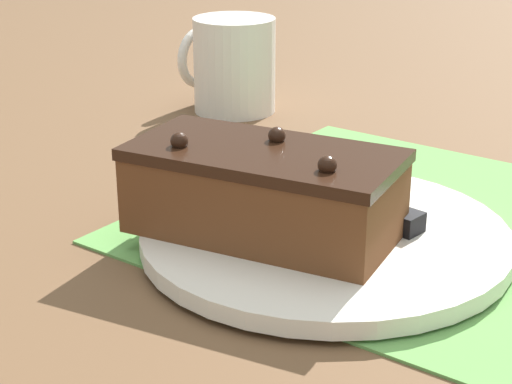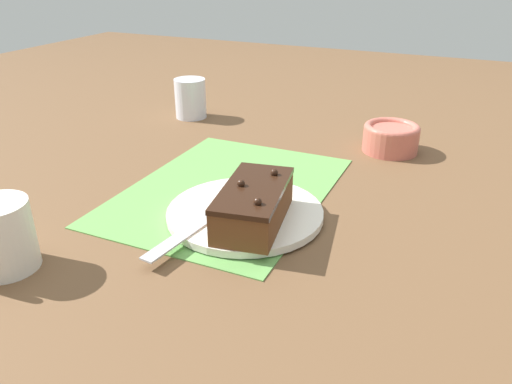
% 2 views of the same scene
% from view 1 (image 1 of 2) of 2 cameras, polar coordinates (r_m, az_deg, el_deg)
% --- Properties ---
extents(ground_plane, '(3.00, 3.00, 0.00)m').
position_cam_1_polar(ground_plane, '(0.62, 14.64, -3.31)').
color(ground_plane, brown).
extents(placemat_woven, '(0.46, 0.34, 0.00)m').
position_cam_1_polar(placemat_woven, '(0.62, 14.66, -3.14)').
color(placemat_woven, '#609E4C').
rests_on(placemat_woven, ground_plane).
extents(cake_plate, '(0.25, 0.25, 0.01)m').
position_cam_1_polar(cake_plate, '(0.59, 4.63, -2.97)').
color(cake_plate, white).
rests_on(cake_plate, placemat_woven).
extents(chocolate_cake, '(0.19, 0.12, 0.07)m').
position_cam_1_polar(chocolate_cake, '(0.57, 0.52, 0.09)').
color(chocolate_cake, brown).
rests_on(chocolate_cake, cake_plate).
extents(serving_knife, '(0.25, 0.05, 0.01)m').
position_cam_1_polar(serving_knife, '(0.63, 4.49, -0.36)').
color(serving_knife, black).
rests_on(serving_knife, cake_plate).
extents(coffee_mug, '(0.10, 0.09, 0.10)m').
position_cam_1_polar(coffee_mug, '(0.91, -1.58, 8.48)').
color(coffee_mug, silver).
rests_on(coffee_mug, ground_plane).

